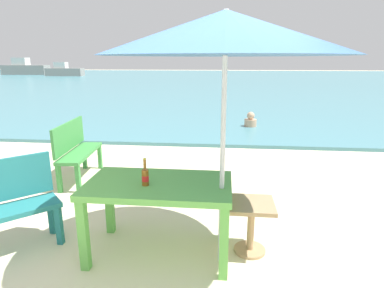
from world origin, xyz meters
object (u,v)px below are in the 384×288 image
picnic_table_green (159,193)px  bench_green_left (76,147)px  patio_umbrella (226,33)px  swimmer_person (251,121)px  side_table_wood (251,220)px  boat_barge (25,69)px  beer_bottle_amber (145,176)px  boat_sailboat (64,71)px

picnic_table_green → bench_green_left: bearing=132.7°
patio_umbrella → swimmer_person: bearing=83.4°
side_table_wood → boat_barge: bearing=125.2°
patio_umbrella → beer_bottle_amber: bearing=-179.2°
side_table_wood → bench_green_left: bearing=146.1°
picnic_table_green → patio_umbrella: bearing=-6.9°
picnic_table_green → boat_barge: 43.32m
patio_umbrella → boat_barge: bearing=124.8°
beer_bottle_amber → swimmer_person: (1.45, 6.27, -0.61)m
bench_green_left → swimmer_person: bench_green_left is taller
bench_green_left → boat_sailboat: boat_sailboat is taller
side_table_wood → boat_sailboat: boat_sailboat is taller
bench_green_left → picnic_table_green: bearing=-47.3°
patio_umbrella → boat_sailboat: 38.06m
bench_green_left → boat_barge: 40.77m
beer_bottle_amber → side_table_wood: beer_bottle_amber is taller
bench_green_left → boat_sailboat: size_ratio=0.29×
side_table_wood → patio_umbrella: bearing=-148.9°
picnic_table_green → side_table_wood: 0.96m
boat_sailboat → boat_barge: bearing=157.5°
swimmer_person → boat_barge: 39.23m
side_table_wood → boat_sailboat: 38.02m
boat_barge → swimmer_person: bearing=-49.2°
beer_bottle_amber → swimmer_person: beer_bottle_amber is taller
picnic_table_green → beer_bottle_amber: beer_bottle_amber is taller
patio_umbrella → boat_sailboat: bearing=119.0°
picnic_table_green → patio_umbrella: patio_umbrella is taller
bench_green_left → boat_barge: bearing=123.6°
picnic_table_green → side_table_wood: (0.91, 0.11, -0.30)m
swimmer_person → boat_sailboat: (-19.19, 26.99, 0.39)m
bench_green_left → swimmer_person: bearing=54.2°
boat_sailboat → beer_bottle_amber: bearing=-61.9°
patio_umbrella → bench_green_left: bearing=140.1°
picnic_table_green → swimmer_person: picnic_table_green is taller
side_table_wood → swimmer_person: (0.43, 6.08, -0.11)m
patio_umbrella → boat_sailboat: patio_umbrella is taller
beer_bottle_amber → bench_green_left: bearing=129.7°
beer_bottle_amber → side_table_wood: 1.15m
patio_umbrella → boat_barge: (-24.93, 35.93, -1.30)m
side_table_wood → bench_green_left: (-2.66, 1.79, 0.19)m
patio_umbrella → side_table_wood: bearing=31.1°
picnic_table_green → patio_umbrella: size_ratio=0.61×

